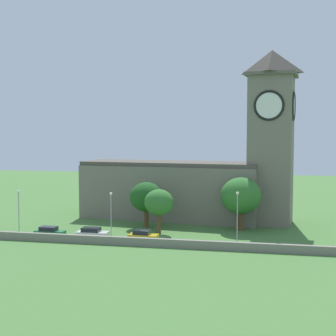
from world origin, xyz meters
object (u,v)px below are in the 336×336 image
object	(u,v)px
car_white	(92,233)
streetlamp_west_end	(19,204)
car_yellow	(143,236)
tree_riverside_west	(146,197)
streetlamp_central	(237,208)
tree_by_tower	(241,196)
tree_churchyard	(159,203)
car_green	(50,232)
streetlamp_west_mid	(111,207)
church	(201,174)

from	to	relation	value
car_white	streetlamp_west_end	xyz separation A→B (m)	(-13.27, 3.02, 3.49)
car_yellow	tree_riverside_west	bearing A→B (deg)	101.97
streetlamp_central	tree_by_tower	xyz separation A→B (m)	(0.03, 7.80, 0.78)
tree_churchyard	streetlamp_west_end	bearing A→B (deg)	-173.63
streetlamp_west_end	tree_riverside_west	bearing A→B (deg)	20.35
tree_riverside_west	tree_by_tower	size ratio (longest dim) A/B	0.88
tree_churchyard	tree_by_tower	distance (m)	13.11
car_green	tree_by_tower	xyz separation A→B (m)	(27.09, 11.17, 4.66)
streetlamp_west_mid	tree_churchyard	xyz separation A→B (m)	(6.38, 3.72, 0.30)
streetlamp_west_end	tree_churchyard	size ratio (longest dim) A/B	0.94
church	streetlamp_central	bearing A→B (deg)	-64.72
church	car_green	size ratio (longest dim) A/B	8.65
car_yellow	tree_by_tower	size ratio (longest dim) A/B	0.50
car_yellow	streetlamp_west_end	distance (m)	21.46
car_green	tree_by_tower	bearing A→B (deg)	22.40
church	streetlamp_west_end	size ratio (longest dim) A/B	5.97
streetlamp_west_mid	streetlamp_west_end	bearing A→B (deg)	175.32
car_white	streetlamp_west_mid	bearing A→B (deg)	37.45
streetlamp_west_end	car_yellow	bearing A→B (deg)	-8.71
tree_churchyard	car_yellow	bearing A→B (deg)	-100.02
car_green	car_white	size ratio (longest dim) A/B	0.95
streetlamp_central	car_green	bearing A→B (deg)	-172.90
tree_churchyard	tree_riverside_west	world-z (taller)	tree_riverside_west
streetlamp_west_end	streetlamp_central	world-z (taller)	streetlamp_central
car_white	church	bearing A→B (deg)	54.75
church	tree_riverside_west	distance (m)	12.01
streetlamp_west_mid	car_white	bearing A→B (deg)	-142.55
streetlamp_central	car_yellow	bearing A→B (deg)	-166.73
tree_churchyard	car_green	bearing A→B (deg)	-158.43
tree_by_tower	car_yellow	bearing A→B (deg)	-140.14
tree_by_tower	streetlamp_central	bearing A→B (deg)	-90.23
streetlamp_central	tree_churchyard	size ratio (longest dim) A/B	1.04
car_yellow	tree_riverside_west	xyz separation A→B (m)	(-2.16, 10.17, 4.12)
church	car_white	xyz separation A→B (m)	(-13.19, -18.66, -7.29)
car_white	tree_by_tower	size ratio (longest dim) A/B	0.55
church	streetlamp_central	xyz separation A→B (m)	(7.45, -15.78, -3.43)
car_green	tree_churchyard	distance (m)	16.69
car_white	streetlamp_central	size ratio (longest dim) A/B	0.66
car_white	streetlamp_central	world-z (taller)	streetlamp_central
car_green	streetlamp_west_mid	distance (m)	9.70
car_green	car_white	world-z (taller)	car_white
car_green	streetlamp_west_mid	world-z (taller)	streetlamp_west_mid
streetlamp_west_end	tree_riverside_west	size ratio (longest dim) A/B	0.87
car_white	tree_by_tower	bearing A→B (deg)	27.32
car_yellow	tree_churchyard	world-z (taller)	tree_churchyard
church	tree_riverside_west	size ratio (longest dim) A/B	5.17
streetlamp_central	tree_by_tower	bearing A→B (deg)	89.77
car_yellow	car_green	bearing A→B (deg)	-178.74
church	car_white	bearing A→B (deg)	-125.25
car_green	car_yellow	distance (m)	14.09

